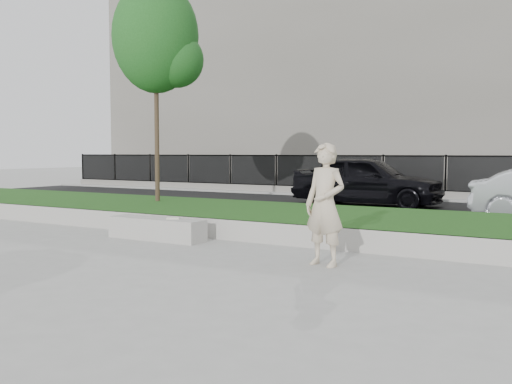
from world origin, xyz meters
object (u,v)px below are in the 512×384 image
Objects in this scene: stone_bench at (157,229)px; young_tree at (159,41)px; book at (173,218)px; car_dark at (367,181)px; man at (325,205)px.

stone_bench is 0.36× the size of young_tree.
young_tree is (-2.64, 3.28, 4.40)m from stone_bench.
car_dark reaches higher than book.
young_tree is (-6.49, 3.98, 3.69)m from man.
car_dark is at bearing 50.34° from book.
man reaches higher than stone_bench.
man is 7.79× the size of book.
stone_bench is 0.43m from book.
car_dark is at bearing 52.05° from young_tree.
car_dark is (-2.54, 9.04, -0.10)m from man.
young_tree reaches higher than stone_bench.
book is at bearing -179.81° from man.
book is (0.37, 0.04, 0.22)m from stone_bench.
man is at bearing -45.21° from book.
car_dark reaches higher than stone_bench.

